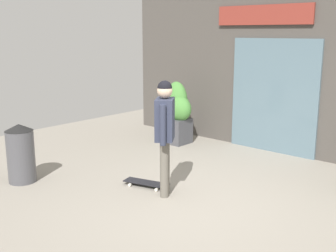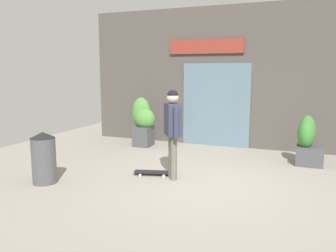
# 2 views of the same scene
# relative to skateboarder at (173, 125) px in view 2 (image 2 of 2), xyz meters

# --- Properties ---
(ground_plane) EXTENTS (12.00, 12.00, 0.00)m
(ground_plane) POSITION_rel_skateboarder_xyz_m (0.55, 0.03, -1.09)
(ground_plane) COLOR gray
(building_facade) EXTENTS (8.65, 0.31, 3.88)m
(building_facade) POSITION_rel_skateboarder_xyz_m (0.53, 3.44, 0.83)
(building_facade) COLOR #4C4742
(building_facade) RESTS_ON ground_plane
(skateboarder) EXTENTS (0.45, 0.49, 1.77)m
(skateboarder) POSITION_rel_skateboarder_xyz_m (0.00, 0.00, 0.00)
(skateboarder) COLOR #666056
(skateboarder) RESTS_ON ground_plane
(skateboard) EXTENTS (0.79, 0.42, 0.08)m
(skateboard) POSITION_rel_skateboarder_xyz_m (-0.46, 0.06, -1.03)
(skateboard) COLOR black
(skateboard) RESTS_ON ground_plane
(planter_box_left) EXTENTS (0.58, 0.58, 1.13)m
(planter_box_left) POSITION_rel_skateboarder_xyz_m (2.47, 2.13, -0.56)
(planter_box_left) COLOR #47474C
(planter_box_left) RESTS_ON ground_plane
(planter_box_right) EXTENTS (0.72, 0.51, 1.38)m
(planter_box_right) POSITION_rel_skateboarder_xyz_m (-1.86, 2.50, -0.36)
(planter_box_right) COLOR #47474C
(planter_box_right) RESTS_ON ground_plane
(trash_bin) EXTENTS (0.46, 0.46, 0.99)m
(trash_bin) POSITION_rel_skateboarder_xyz_m (-2.18, -1.16, -0.59)
(trash_bin) COLOR #4C4C51
(trash_bin) RESTS_ON ground_plane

